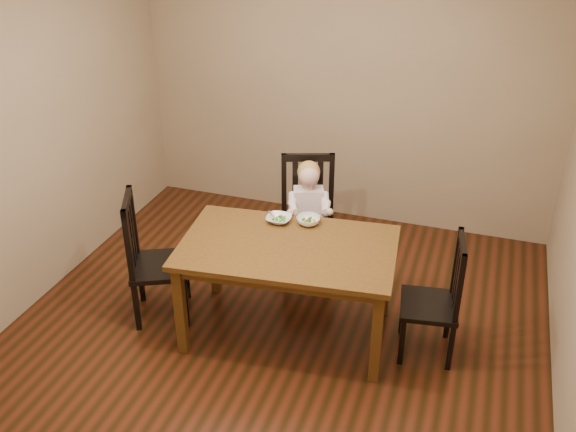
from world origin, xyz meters
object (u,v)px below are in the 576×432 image
(chair_right, at_px, (436,300))
(chair_left, at_px, (152,260))
(chair_child, at_px, (308,221))
(bowl_peas, at_px, (279,219))
(dining_table, at_px, (288,256))
(toddler, at_px, (308,210))
(bowl_veg, at_px, (308,221))

(chair_right, bearing_deg, chair_left, 87.68)
(chair_child, distance_m, bowl_peas, 0.59)
(bowl_peas, bearing_deg, dining_table, -60.44)
(chair_right, bearing_deg, bowl_peas, 72.84)
(dining_table, xyz_separation_m, chair_right, (1.07, 0.11, -0.22))
(chair_child, relative_size, chair_right, 1.12)
(dining_table, relative_size, toddler, 2.92)
(chair_right, relative_size, bowl_veg, 5.34)
(chair_right, xyz_separation_m, toddler, (-1.15, 0.66, 0.20))
(chair_child, xyz_separation_m, chair_right, (1.16, -0.71, -0.06))
(dining_table, height_order, bowl_peas, bowl_peas)
(dining_table, relative_size, chair_right, 1.70)
(chair_right, bearing_deg, chair_child, 50.29)
(dining_table, height_order, chair_left, chair_left)
(chair_child, distance_m, chair_left, 1.34)
(bowl_peas, relative_size, bowl_veg, 1.05)
(chair_left, bearing_deg, toddler, 106.86)
(dining_table, distance_m, bowl_peas, 0.37)
(chair_left, bearing_deg, chair_child, 109.00)
(chair_right, relative_size, bowl_peas, 5.09)
(chair_child, bearing_deg, bowl_peas, 62.38)
(chair_child, bearing_deg, bowl_veg, 87.68)
(dining_table, distance_m, chair_right, 1.10)
(chair_right, xyz_separation_m, bowl_peas, (-1.24, 0.19, 0.34))
(dining_table, bearing_deg, chair_child, 96.66)
(bowl_peas, bearing_deg, chair_left, -154.71)
(chair_child, xyz_separation_m, chair_left, (-0.96, -0.93, -0.01))
(bowl_veg, bearing_deg, bowl_peas, -169.73)
(bowl_veg, bearing_deg, dining_table, -98.09)
(chair_child, height_order, bowl_peas, chair_child)
(chair_left, height_order, chair_right, chair_left)
(chair_left, xyz_separation_m, bowl_veg, (1.11, 0.46, 0.30))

